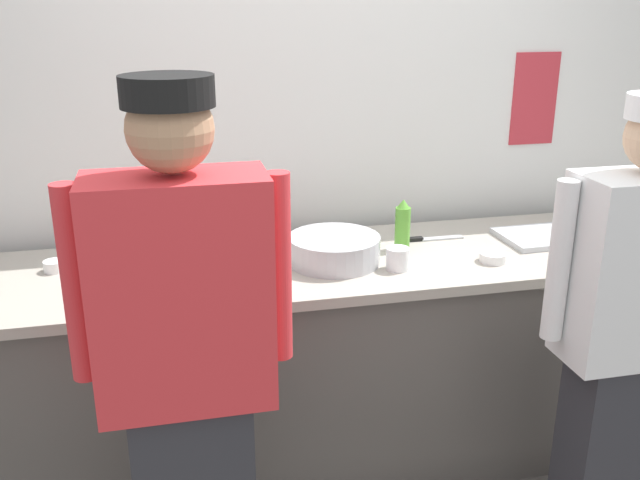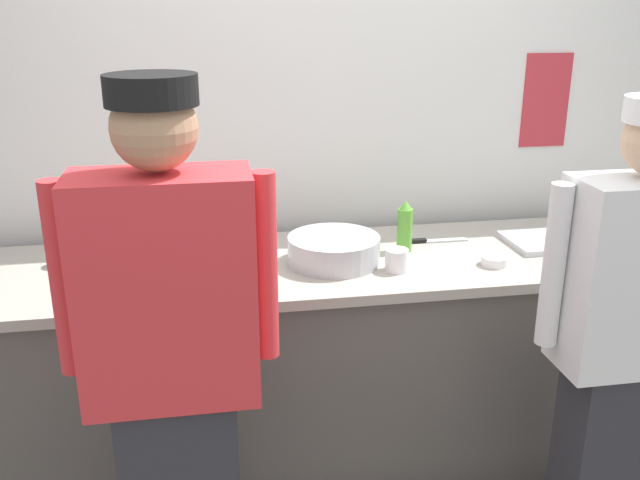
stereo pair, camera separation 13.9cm
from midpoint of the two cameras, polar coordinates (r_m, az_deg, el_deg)
The scene contains 14 objects.
wall_back at distance 3.18m, azimuth -1.69°, elevation 8.24°, with size 5.10×0.11×2.64m.
prep_counter at distance 3.00m, azimuth 0.38°, elevation -9.83°, with size 3.25×0.76×0.93m.
chef_near_left at distance 2.05m, azimuth -12.80°, elevation -10.07°, with size 0.63×0.24×1.75m.
chef_center at distance 2.51m, azimuth 22.56°, elevation -6.80°, with size 0.60×0.24×1.65m.
plate_stack_front at distance 2.84m, azimuth -7.31°, elevation -0.62°, with size 0.23×0.23×0.07m.
plate_stack_rear at distance 2.69m, azimuth -18.17°, elevation -2.90°, with size 0.22×0.22×0.05m.
mixing_bowl_steel at distance 2.74m, azimuth -0.29°, elevation -0.80°, with size 0.36×0.36×0.11m, color #B7BABF.
sheet_tray at distance 3.18m, azimuth 17.46°, elevation 0.33°, with size 0.47×0.29×0.02m, color #B7BABF.
squeeze_bottle_primary at distance 2.89m, azimuth 5.42°, elevation 1.19°, with size 0.06×0.06×0.21m.
ramekin_orange_sauce at distance 2.83m, azimuth 12.61°, elevation -1.37°, with size 0.11×0.11×0.04m.
ramekin_yellow_sauce at distance 2.88m, azimuth -22.25°, elevation -1.96°, with size 0.08×0.08×0.04m.
ramekin_green_sauce at distance 3.37m, azimuth 22.42°, elevation 0.97°, with size 0.09×0.09×0.04m.
deli_cup at distance 2.68m, azimuth 4.91°, elevation -1.55°, with size 0.09×0.09×0.09m, color white.
chefs_knife at distance 3.04m, azimuth 7.52°, elevation 0.10°, with size 0.27×0.03×0.02m.
Camera 1 is at (-0.67, -2.14, 1.92)m, focal length 39.05 mm.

